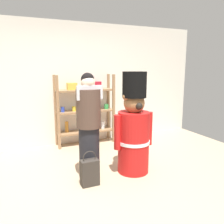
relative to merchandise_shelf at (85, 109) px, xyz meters
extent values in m
plane|color=tan|center=(-0.38, -1.98, -0.78)|extent=(6.40, 6.40, 0.00)
cube|color=silver|center=(-0.38, 0.22, 0.52)|extent=(6.40, 0.12, 2.60)
cube|color=#93704C|center=(-0.61, -0.15, -0.03)|extent=(0.05, 0.05, 1.51)
cube|color=#93704C|center=(0.61, -0.15, -0.03)|extent=(0.05, 0.05, 1.51)
cube|color=#93704C|center=(-0.61, 0.15, -0.03)|extent=(0.05, 0.05, 1.51)
cube|color=#93704C|center=(0.61, 0.15, -0.03)|extent=(0.05, 0.05, 1.51)
cube|color=#93704C|center=(0.00, 0.00, -0.51)|extent=(1.22, 0.30, 0.04)
cube|color=#93704C|center=(0.00, 0.00, -0.06)|extent=(1.22, 0.30, 0.04)
cube|color=#93704C|center=(0.00, 0.00, 0.40)|extent=(1.22, 0.30, 0.04)
cylinder|color=blue|center=(-0.49, -0.01, 0.02)|extent=(0.07, 0.07, 0.10)
cylinder|color=yellow|center=(-0.24, 0.00, 0.01)|extent=(0.08, 0.08, 0.10)
cylinder|color=black|center=(0.00, 0.01, 0.02)|extent=(0.09, 0.09, 0.11)
cylinder|color=red|center=(0.24, 0.00, 0.02)|extent=(0.08, 0.08, 0.11)
cylinder|color=green|center=(0.49, -0.02, 0.02)|extent=(0.09, 0.09, 0.11)
cylinder|color=#B27226|center=(-0.41, 0.03, -0.37)|extent=(0.07, 0.07, 0.23)
cylinder|color=#596B33|center=(0.00, 0.01, -0.38)|extent=(0.06, 0.06, 0.21)
cylinder|color=silver|center=(0.41, 0.00, -0.41)|extent=(0.08, 0.08, 0.17)
cube|color=gold|center=(-0.27, 0.00, 0.49)|extent=(0.20, 0.16, 0.14)
cube|color=#B21E2D|center=(0.28, 0.00, 0.50)|extent=(0.17, 0.14, 0.16)
cylinder|color=red|center=(0.27, -1.67, -0.29)|extent=(0.49, 0.49, 0.98)
cylinder|color=white|center=(0.27, -1.67, -0.28)|extent=(0.51, 0.51, 0.05)
sphere|color=#98673E|center=(0.27, -1.67, 0.34)|extent=(0.32, 0.32, 0.32)
sphere|color=#98673E|center=(0.13, -1.67, 0.44)|extent=(0.11, 0.11, 0.11)
sphere|color=#98673E|center=(0.41, -1.67, 0.44)|extent=(0.11, 0.11, 0.11)
cylinder|color=black|center=(0.27, -1.67, 0.62)|extent=(0.37, 0.37, 0.39)
cylinder|color=red|center=(-0.01, -1.67, -0.10)|extent=(0.11, 0.11, 0.54)
cylinder|color=red|center=(0.55, -1.67, -0.10)|extent=(0.11, 0.11, 0.54)
sphere|color=black|center=(0.27, -1.82, 0.31)|extent=(0.11, 0.11, 0.11)
cylinder|color=black|center=(-0.44, -1.60, -0.38)|extent=(0.30, 0.30, 0.80)
cylinder|color=#4C382D|center=(-0.44, -1.60, 0.29)|extent=(0.36, 0.36, 0.56)
sphere|color=beige|center=(-0.44, -1.60, 0.66)|extent=(0.20, 0.20, 0.20)
cube|color=silver|center=(-0.44, -1.68, 0.53)|extent=(0.38, 0.04, 0.20)
sphere|color=black|center=(-0.44, -1.59, 0.71)|extent=(0.19, 0.19, 0.19)
cube|color=#332D28|center=(-0.52, -1.83, -0.59)|extent=(0.26, 0.14, 0.38)
torus|color=#332D28|center=(-0.52, -1.83, -0.37)|extent=(0.19, 0.01, 0.19)
camera|label=1|loc=(-1.48, -4.79, 0.88)|focal=37.51mm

